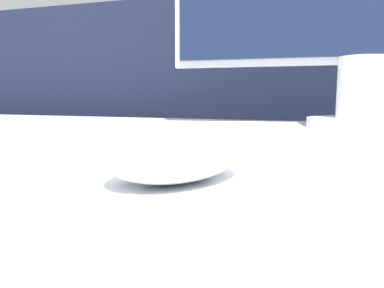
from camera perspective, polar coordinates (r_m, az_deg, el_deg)
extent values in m
cube|color=black|center=(1.02, 9.36, -8.21)|extent=(5.00, 0.03, 1.07)
ellipsoid|color=white|center=(0.26, -2.32, -1.39)|extent=(0.11, 0.13, 0.04)
cube|color=silver|center=(0.45, -6.37, 1.05)|extent=(0.39, 0.18, 0.02)
cube|color=silver|center=(0.45, -6.39, 2.57)|extent=(0.36, 0.16, 0.01)
cylinder|color=white|center=(0.66, 24.21, 2.72)|extent=(0.17, 0.17, 0.02)
cylinder|color=white|center=(0.66, 24.50, 7.82)|extent=(0.08, 0.08, 0.10)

